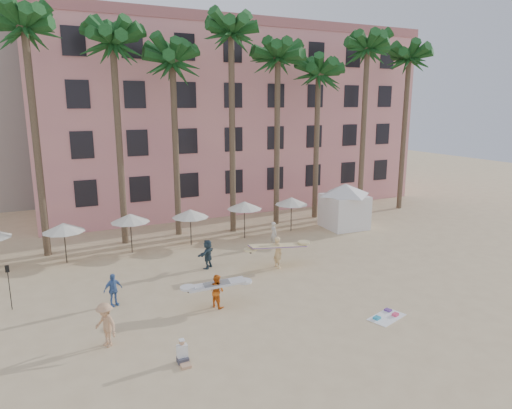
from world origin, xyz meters
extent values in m
plane|color=#D1B789|center=(0.00, 0.00, 0.00)|extent=(120.00, 120.00, 0.00)
cube|color=pink|center=(7.00, 26.00, 8.00)|extent=(35.00, 14.00, 16.00)
cylinder|color=brown|center=(-10.00, 14.50, 7.00)|extent=(0.44, 0.44, 14.00)
cylinder|color=brown|center=(-5.00, 15.00, 6.75)|extent=(0.44, 0.44, 13.50)
cylinder|color=brown|center=(-1.00, 15.50, 6.25)|extent=(0.44, 0.44, 12.50)
cylinder|color=brown|center=(3.00, 14.50, 7.25)|extent=(0.44, 0.44, 14.50)
cylinder|color=brown|center=(7.00, 15.00, 6.50)|extent=(0.44, 0.44, 13.00)
cylinder|color=brown|center=(11.00, 15.50, 6.00)|extent=(0.44, 0.44, 12.00)
cylinder|color=brown|center=(15.00, 14.50, 7.00)|extent=(0.44, 0.44, 14.00)
cylinder|color=brown|center=(20.00, 15.00, 6.75)|extent=(0.44, 0.44, 13.50)
cylinder|color=#332B23|center=(-9.00, 12.40, 1.20)|extent=(0.07, 0.07, 2.40)
cone|color=silver|center=(-9.00, 12.40, 2.25)|extent=(2.50, 2.50, 0.55)
cylinder|color=#332B23|center=(-5.00, 12.60, 1.25)|extent=(0.07, 0.07, 2.50)
cone|color=silver|center=(-5.00, 12.60, 2.35)|extent=(2.50, 2.50, 0.55)
cylinder|color=#332B23|center=(-1.00, 12.50, 1.20)|extent=(0.07, 0.07, 2.40)
cone|color=silver|center=(-1.00, 12.50, 2.25)|extent=(2.50, 2.50, 0.55)
cylinder|color=#332B23|center=(3.00, 12.40, 1.30)|extent=(0.07, 0.07, 2.60)
cone|color=silver|center=(3.00, 12.40, 2.45)|extent=(2.50, 2.50, 0.55)
cylinder|color=#332B23|center=(7.00, 12.60, 1.25)|extent=(0.07, 0.07, 2.50)
cone|color=silver|center=(7.00, 12.60, 2.35)|extent=(2.50, 2.50, 0.55)
cube|color=white|center=(11.23, 11.66, 1.30)|extent=(3.16, 3.16, 2.60)
cone|color=white|center=(11.23, 11.66, 3.05)|extent=(4.73, 4.73, 0.90)
cube|color=white|center=(3.71, -1.85, 0.01)|extent=(2.01, 1.48, 0.02)
cube|color=teal|center=(3.17, -1.81, 0.07)|extent=(0.36, 0.33, 0.10)
cube|color=#ED416C|center=(4.15, -1.93, 0.08)|extent=(0.33, 0.29, 0.12)
cube|color=#623989|center=(4.19, -1.39, 0.06)|extent=(0.34, 0.36, 0.08)
imported|color=#E3BD80|center=(2.29, 6.06, 0.96)|extent=(0.49, 0.72, 1.92)
cube|color=beige|center=(2.29, 6.06, 1.34)|extent=(3.54, 0.89, 0.41)
imported|color=orange|center=(-2.90, 2.58, 0.82)|extent=(0.91, 0.98, 1.63)
cube|color=silver|center=(-2.90, 2.58, 1.14)|extent=(2.83, 1.16, 0.29)
imported|color=beige|center=(4.08, 9.93, 0.84)|extent=(0.40, 0.61, 1.68)
imported|color=#4A70AD|center=(-7.35, 4.86, 0.82)|extent=(1.03, 0.69, 1.63)
imported|color=#2B3F4C|center=(-1.49, 7.77, 0.87)|extent=(1.55, 1.45, 1.74)
imported|color=tan|center=(-8.21, 1.11, 0.93)|extent=(1.18, 1.38, 1.85)
cylinder|color=black|center=(-11.79, 6.51, 1.05)|extent=(0.04, 0.04, 2.10)
cube|color=black|center=(-11.79, 6.51, 2.05)|extent=(0.18, 0.03, 0.35)
cube|color=#3F3F4C|center=(-5.80, -1.39, 0.11)|extent=(0.41, 0.38, 0.22)
cube|color=tan|center=(-5.80, -1.71, 0.05)|extent=(0.36, 0.41, 0.11)
cube|color=white|center=(-5.80, -1.34, 0.45)|extent=(0.40, 0.24, 0.50)
sphere|color=tan|center=(-5.80, -1.34, 0.82)|extent=(0.22, 0.22, 0.22)
camera|label=1|loc=(-10.05, -16.58, 9.60)|focal=32.00mm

